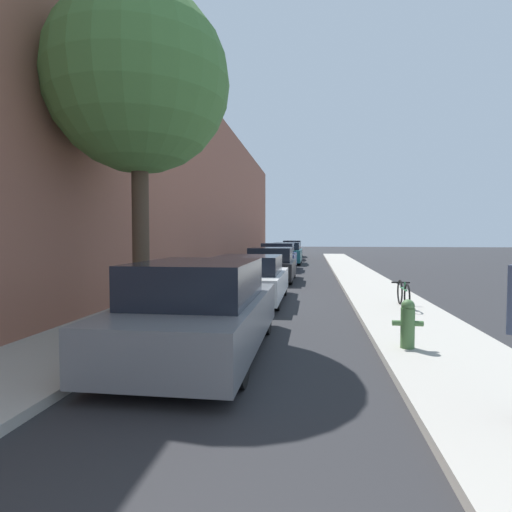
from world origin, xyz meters
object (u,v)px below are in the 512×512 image
(parked_car_navy, at_px, (278,257))
(fire_hydrant, at_px, (408,323))
(parked_car_silver, at_px, (292,249))
(street_tree_near, at_px, (139,83))
(parked_car_white, at_px, (249,279))
(parked_car_teal, at_px, (287,254))
(parked_car_black, at_px, (271,265))
(bicycle, at_px, (403,294))
(parked_car_grey, at_px, (201,310))
(parked_car_maroon, at_px, (290,252))

(parked_car_navy, height_order, fire_hydrant, parked_car_navy)
(parked_car_silver, height_order, street_tree_near, street_tree_near)
(parked_car_white, distance_m, parked_car_teal, 16.08)
(parked_car_black, height_order, bicycle, parked_car_black)
(parked_car_silver, bearing_deg, street_tree_near, -92.88)
(parked_car_silver, distance_m, bicycle, 27.28)
(parked_car_grey, bearing_deg, parked_car_white, 90.44)
(parked_car_maroon, relative_size, parked_car_silver, 0.99)
(fire_hydrant, bearing_deg, parked_car_white, 123.16)
(parked_car_navy, bearing_deg, street_tree_near, -95.69)
(parked_car_maroon, xyz_separation_m, bicycle, (3.97, -22.13, -0.16))
(parked_car_grey, distance_m, parked_car_teal, 21.31)
(parked_car_black, height_order, parked_car_teal, parked_car_teal)
(street_tree_near, xyz_separation_m, bicycle, (5.51, 2.61, -4.34))
(parked_car_black, relative_size, street_tree_near, 0.63)
(parked_car_white, height_order, parked_car_navy, parked_car_navy)
(street_tree_near, height_order, bicycle, street_tree_near)
(parked_car_white, bearing_deg, bicycle, -15.39)
(parked_car_silver, bearing_deg, parked_car_navy, -90.07)
(parked_car_silver, height_order, bicycle, parked_car_silver)
(parked_car_white, xyz_separation_m, parked_car_black, (0.07, 5.45, 0.02))
(parked_car_grey, bearing_deg, fire_hydrant, 6.03)
(parked_car_navy, xyz_separation_m, parked_car_silver, (0.02, 14.83, -0.01))
(parked_car_black, height_order, fire_hydrant, parked_car_black)
(parked_car_grey, bearing_deg, parked_car_teal, 89.93)
(parked_car_grey, xyz_separation_m, parked_car_teal, (0.02, 21.31, 0.00))
(parked_car_black, xyz_separation_m, parked_car_teal, (-0.00, 10.63, 0.04))
(parked_car_white, distance_m, street_tree_near, 5.77)
(parked_car_teal, bearing_deg, parked_car_black, -89.99)
(street_tree_near, height_order, fire_hydrant, street_tree_near)
(parked_car_teal, distance_m, street_tree_near, 20.25)
(parked_car_white, relative_size, fire_hydrant, 5.64)
(fire_hydrant, height_order, bicycle, fire_hydrant)
(parked_car_teal, height_order, street_tree_near, street_tree_near)
(parked_car_white, xyz_separation_m, street_tree_near, (-1.58, -3.69, 4.15))
(parked_car_white, distance_m, fire_hydrant, 5.85)
(parked_car_navy, bearing_deg, bicycle, -71.63)
(parked_car_grey, height_order, parked_car_teal, parked_car_grey)
(parked_car_navy, xyz_separation_m, street_tree_near, (-1.47, -14.76, 4.08))
(fire_hydrant, xyz_separation_m, bicycle, (0.73, 3.81, -0.06))
(parked_car_maroon, bearing_deg, parked_car_white, -89.88)
(parked_car_grey, xyz_separation_m, bicycle, (3.88, 4.15, -0.24))
(parked_car_maroon, bearing_deg, street_tree_near, -93.55)
(parked_car_grey, height_order, parked_car_navy, parked_car_navy)
(parked_car_white, height_order, parked_car_black, parked_car_black)
(parked_car_silver, bearing_deg, parked_car_teal, -89.08)
(parked_car_maroon, xyz_separation_m, street_tree_near, (-1.54, -24.74, 4.17))
(parked_car_navy, bearing_deg, parked_car_white, -89.43)
(parked_car_navy, relative_size, bicycle, 2.72)
(fire_hydrant, bearing_deg, parked_car_navy, 101.71)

